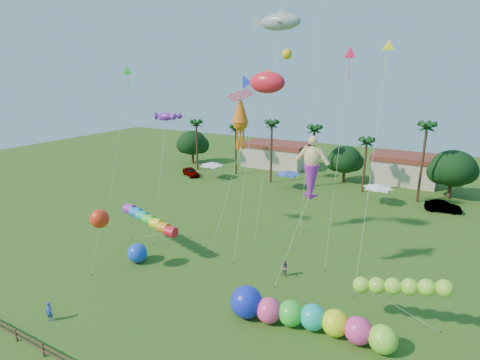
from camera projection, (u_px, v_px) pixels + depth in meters
The scene contains 21 objects.
ground at pixel (173, 333), 27.04m from camera, with size 160.00×160.00×0.00m, color #285116.
tree_line at pixel (359, 161), 61.24m from camera, with size 69.46×8.91×11.00m.
buildings_row at pixel (329, 162), 70.01m from camera, with size 35.00×7.00×4.00m.
tent_row at pixel (287, 173), 59.66m from camera, with size 31.00×4.00×0.60m.
car_a at pixel (191, 172), 68.26m from camera, with size 1.81×4.49×1.53m, color #4C4C54.
car_b at pixel (443, 207), 50.49m from camera, with size 1.57×4.49×1.48m, color #4C4C54.
spectator_a at pixel (49, 312), 28.12m from camera, with size 0.57×0.38×1.57m, color #334CB5.
spectator_b at pixel (284, 269), 34.27m from camera, with size 0.80×0.62×1.64m, color gray.
caterpillar_inflatable at pixel (302, 316), 27.20m from camera, with size 12.13×3.49×2.46m.
blue_ball at pixel (137, 253), 36.94m from camera, with size 1.94×1.94×1.94m, color blue.
rainbow_tube at pixel (155, 228), 37.35m from camera, with size 9.18×3.08×3.74m.
green_worm at pixel (361, 285), 27.75m from camera, with size 8.88×3.49×3.66m.
orange_ball_kite at pixel (100, 219), 33.38m from camera, with size 1.96×1.78×6.41m.
merman_kite at pixel (311, 173), 32.09m from camera, with size 2.98×4.22×12.55m.
fish_kite at pixel (267, 83), 35.69m from camera, with size 5.59×6.13×18.35m.
shark_kite at pixel (280, 22), 39.24m from camera, with size 6.17×6.42×24.36m.
squid_kite at pixel (240, 123), 38.63m from camera, with size 2.26×5.33×15.57m.
lobster_kite at pixel (166, 117), 39.92m from camera, with size 3.18×4.07×14.24m.
delta_kite_red at pixel (349, 58), 32.74m from camera, with size 1.30×3.42×20.33m.
delta_kite_yellow at pixel (387, 53), 29.91m from camera, with size 1.11×4.89×20.67m.
delta_kite_green at pixel (127, 74), 43.38m from camera, with size 2.01×4.60×18.91m.
Camera 1 is at (15.34, -17.77, 18.05)m, focal length 28.00 mm.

